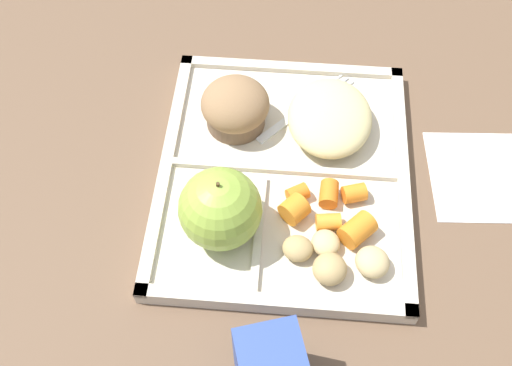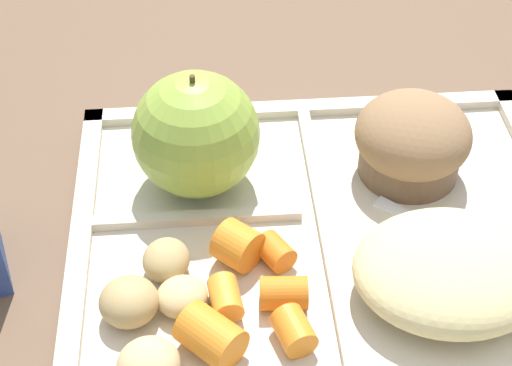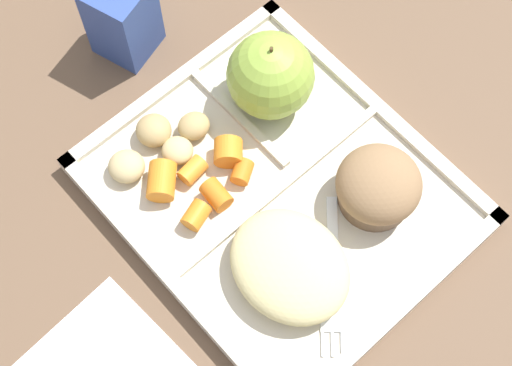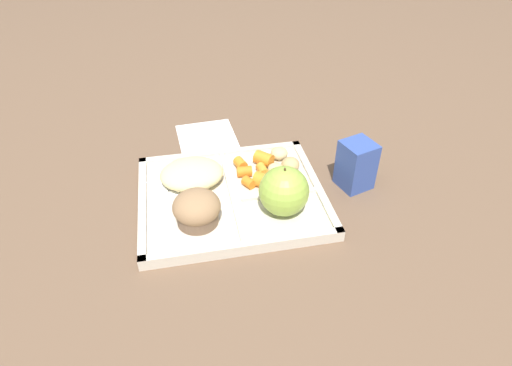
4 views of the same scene
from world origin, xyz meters
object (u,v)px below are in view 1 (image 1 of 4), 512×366
green_apple (224,209)px  bran_muffin (238,107)px  lunch_tray (287,175)px  plastic_fork (314,105)px

green_apple → bran_muffin: 0.15m
green_apple → lunch_tray: bearing=-37.2°
lunch_tray → bran_muffin: 0.10m
lunch_tray → green_apple: bearing=142.8°
bran_muffin → lunch_tray: bearing=-137.5°
bran_muffin → plastic_fork: (0.03, -0.09, -0.03)m
lunch_tray → plastic_fork: lunch_tray is taller
bran_muffin → plastic_fork: size_ratio=0.67×
lunch_tray → green_apple: green_apple is taller
green_apple → plastic_fork: size_ratio=0.75×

